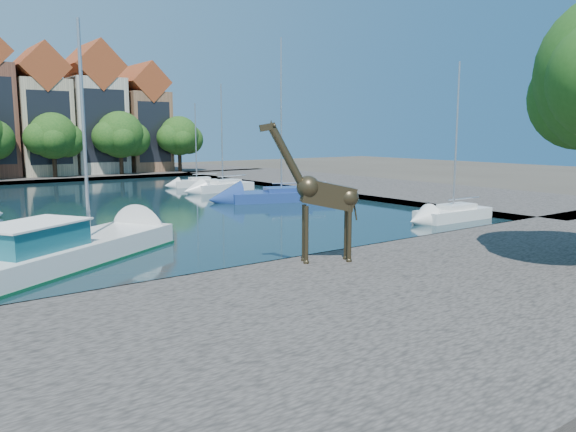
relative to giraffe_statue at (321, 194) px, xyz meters
name	(u,v)px	position (x,y,z in m)	size (l,w,h in m)	color
ground	(313,265)	(0.73, 1.36, -3.27)	(160.00, 160.00, 0.00)	#38332B
water_basin	(119,206)	(0.73, 25.36, -3.23)	(38.00, 50.00, 0.08)	black
near_quay	(443,296)	(0.73, -5.64, -3.02)	(50.00, 14.00, 0.50)	#514B47
far_quay	(27,177)	(0.73, 57.36, -3.02)	(60.00, 16.00, 0.50)	#514B47
right_quay	(354,185)	(25.73, 25.36, -3.02)	(14.00, 52.00, 0.50)	#514B47
townhouse_east_inner	(40,116)	(2.73, 57.35, 4.46)	(5.94, 9.18, 15.79)	tan
townhouse_east_mid	(93,114)	(9.23, 57.35, 4.83)	(6.43, 9.18, 16.65)	beige
townhouse_east_end	(141,122)	(15.73, 57.35, 3.84)	(5.44, 9.18, 14.43)	brown
far_tree_mid_east	(54,137)	(2.83, 51.85, 1.86)	(7.02, 5.40, 7.52)	#332114
far_tree_east	(121,136)	(10.83, 51.85, 1.97)	(7.54, 5.80, 7.84)	#332114
far_tree_far_east	(180,137)	(18.82, 51.85, 1.80)	(6.76, 5.20, 7.36)	#332114
giraffe_statue	(321,194)	(0.00, 0.00, 0.00)	(3.69, 2.15, 5.64)	#342A1A
motorsailer	(62,247)	(-8.23, 7.36, -2.39)	(11.22, 8.72, 10.56)	silver
sailboat_right_a	(453,211)	(15.73, 5.36, -2.63)	(5.65, 2.08, 10.06)	silver
sailboat_right_b	(281,194)	(12.73, 20.33, -2.59)	(9.01, 5.64, 13.17)	navy
sailboat_right_c	(223,185)	(12.73, 30.06, -2.60)	(6.47, 3.05, 10.20)	silver
sailboat_right_d	(197,181)	(12.73, 35.48, -2.64)	(4.98, 2.41, 8.62)	silver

